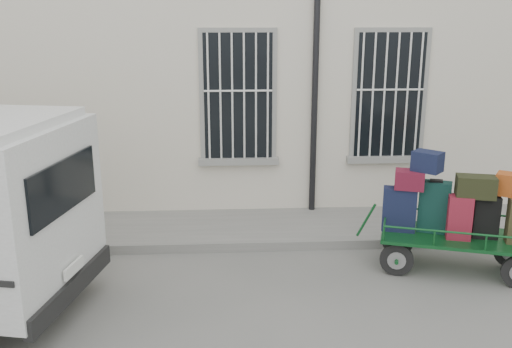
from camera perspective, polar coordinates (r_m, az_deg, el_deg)
name	(u,v)px	position (r m, az deg, el deg)	size (l,w,h in m)	color
ground	(275,291)	(7.96, 1.87, -11.62)	(80.00, 80.00, 0.00)	#63635E
building	(253,46)	(12.57, -0.27, 12.72)	(24.00, 5.15, 6.00)	beige
sidewalk	(263,228)	(9.93, 0.75, -5.41)	(24.00, 1.70, 0.15)	slate
luggage_cart	(457,215)	(8.70, 19.48, -3.90)	(2.53, 1.56, 1.77)	black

